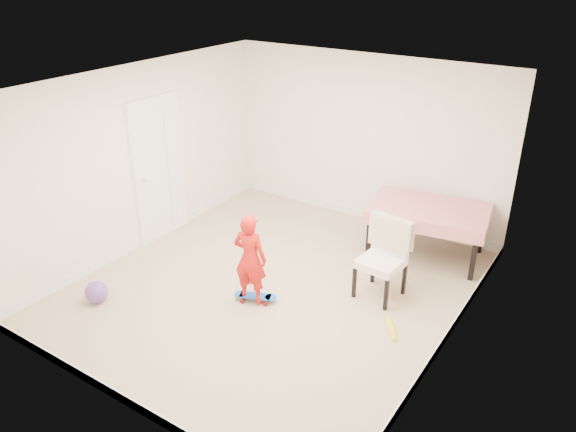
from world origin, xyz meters
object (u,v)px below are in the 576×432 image
Objects in this scene: child at (250,261)px; balloon at (96,292)px; dining_chair at (381,260)px; dining_table at (426,231)px; skateboard at (255,298)px.

child reaches higher than balloon.
child is at bearing -136.01° from dining_chair.
dining_table is at bearing 48.86° from balloon.
skateboard is at bearing 34.08° from balloon.
dining_chair is 3.60× the size of balloon.
balloon is (-1.61, -1.09, 0.10)m from skateboard.
balloon is at bearing -140.11° from dining_table.
balloon is (-2.92, -3.35, -0.23)m from dining_table.
dining_chair is (-0.10, -1.30, 0.13)m from dining_table.
dining_table is at bearing -130.12° from child.
balloon is at bearing -138.70° from dining_chair.
dining_chair is at bearing -103.23° from dining_table.
skateboard is 0.54m from child.
child is at bearing -151.02° from skateboard.
dining_table is 2.67m from child.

